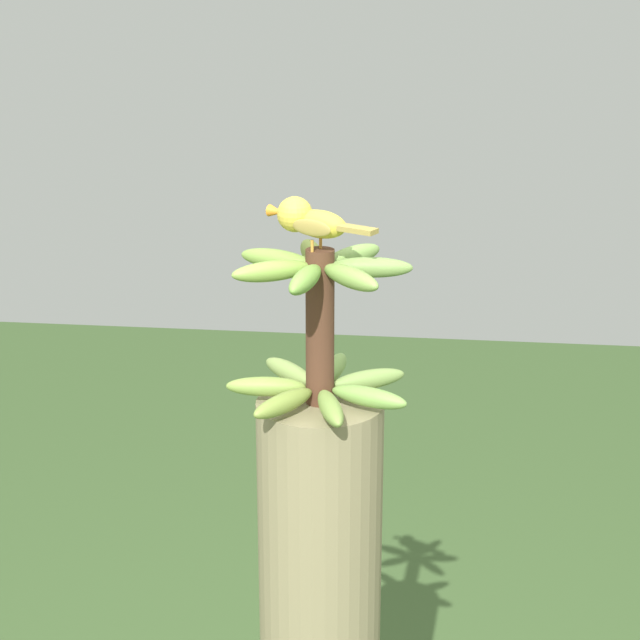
{
  "coord_description": "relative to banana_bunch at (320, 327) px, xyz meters",
  "views": [
    {
      "loc": [
        1.66,
        0.2,
        1.98
      ],
      "look_at": [
        0.0,
        0.0,
        1.42
      ],
      "focal_mm": 61.83,
      "sensor_mm": 36.0,
      "label": 1
    }
  ],
  "objects": [
    {
      "name": "banana_bunch",
      "position": [
        0.0,
        0.0,
        0.0
      ],
      "size": [
        0.31,
        0.31,
        0.26
      ],
      "color": "#4C2D1E",
      "rests_on": "banana_tree"
    },
    {
      "name": "perched_bird",
      "position": [
        -0.0,
        -0.02,
        0.18
      ],
      "size": [
        0.11,
        0.18,
        0.08
      ],
      "color": "#C68933",
      "rests_on": "banana_bunch"
    }
  ]
}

